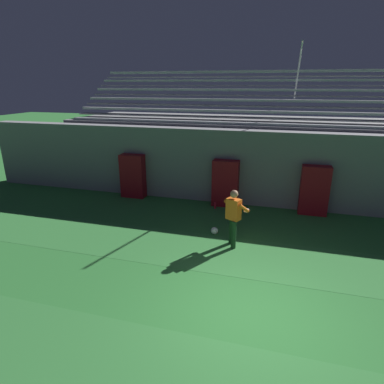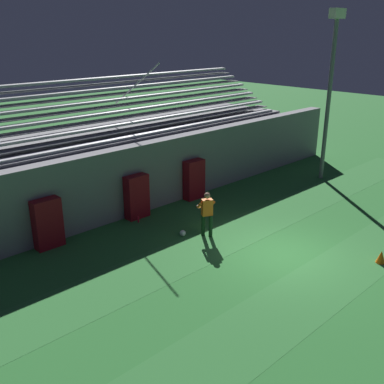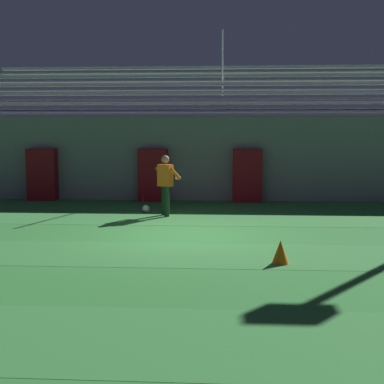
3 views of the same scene
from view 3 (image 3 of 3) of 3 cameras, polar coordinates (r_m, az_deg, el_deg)
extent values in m
plane|color=#2D7533|center=(11.96, -0.49, -4.68)|extent=(80.00, 80.00, 0.00)
cube|color=#337A38|center=(6.21, -4.48, -15.32)|extent=(28.00, 2.07, 0.01)
cube|color=#337A38|center=(10.15, -1.22, -6.67)|extent=(28.00, 2.07, 0.01)
cube|color=#337A38|center=(14.21, 0.15, -2.90)|extent=(28.00, 2.07, 0.01)
cube|color=gray|center=(18.25, 0.93, 3.57)|extent=(24.00, 0.60, 2.80)
cube|color=maroon|center=(17.87, -4.19, 1.81)|extent=(0.96, 0.44, 1.75)
cube|color=maroon|center=(17.73, 5.91, 1.75)|extent=(0.96, 0.44, 1.75)
cube|color=maroon|center=(18.75, -15.68, 1.80)|extent=(0.96, 0.44, 1.75)
cube|color=gray|center=(20.94, 1.26, 4.07)|extent=(18.00, 4.60, 2.90)
cube|color=silver|center=(18.99, 1.04, 8.36)|extent=(17.10, 0.36, 0.10)
cube|color=gray|center=(18.78, 1.01, 7.68)|extent=(17.10, 0.60, 0.04)
cube|color=silver|center=(19.70, 1.13, 9.45)|extent=(17.10, 0.36, 0.10)
cube|color=gray|center=(19.49, 1.10, 8.81)|extent=(17.10, 0.60, 0.04)
cube|color=silver|center=(20.43, 1.21, 10.47)|extent=(17.10, 0.36, 0.10)
cube|color=gray|center=(20.21, 1.19, 9.86)|extent=(17.10, 0.60, 0.04)
cube|color=silver|center=(21.16, 1.29, 11.41)|extent=(17.10, 0.36, 0.10)
cube|color=gray|center=(20.94, 1.27, 10.83)|extent=(17.10, 0.60, 0.04)
cube|color=silver|center=(21.89, 1.37, 12.30)|extent=(17.10, 0.36, 0.10)
cube|color=gray|center=(21.67, 1.35, 11.75)|extent=(17.10, 0.60, 0.04)
cube|color=silver|center=(22.63, 1.44, 13.12)|extent=(17.10, 0.36, 0.10)
cube|color=gray|center=(22.40, 1.42, 12.60)|extent=(17.10, 0.60, 0.04)
cylinder|color=silver|center=(20.61, 3.29, 13.36)|extent=(0.06, 3.33, 2.05)
cylinder|color=#143319|center=(14.88, -2.99, -0.90)|extent=(0.19, 0.19, 0.82)
cylinder|color=#143319|center=(14.60, -2.71, -1.04)|extent=(0.19, 0.19, 0.82)
cube|color=orange|center=(14.66, -2.86, 1.78)|extent=(0.45, 0.39, 0.60)
sphere|color=#A37556|center=(14.64, -2.87, 3.50)|extent=(0.22, 0.22, 0.22)
cylinder|color=orange|center=(14.91, -3.34, 2.05)|extent=(0.30, 0.47, 0.37)
cylinder|color=orange|center=(14.65, -1.78, 1.98)|extent=(0.30, 0.47, 0.37)
cube|color=silver|center=(15.06, -2.78, 1.60)|extent=(0.15, 0.15, 0.08)
cube|color=silver|center=(14.85, -1.49, 1.53)|extent=(0.15, 0.15, 0.08)
sphere|color=white|center=(15.45, -4.95, -1.77)|extent=(0.22, 0.22, 0.22)
cone|color=orange|center=(9.54, 9.41, -6.33)|extent=(0.30, 0.30, 0.42)
cylinder|color=red|center=(17.57, -5.27, -0.76)|extent=(0.07, 0.07, 0.24)
camera|label=1|loc=(6.66, -1.41, 24.74)|focal=30.00mm
camera|label=2|loc=(13.79, -69.95, 22.48)|focal=42.00mm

